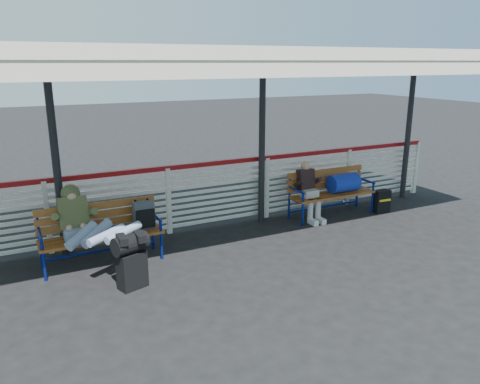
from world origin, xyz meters
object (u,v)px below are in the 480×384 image
luggage_stack (131,259)px  companion_person (309,190)px  bench_right (337,185)px  suitcase_side (381,201)px  bench_left (112,225)px  traveler_man (94,229)px

luggage_stack → companion_person: bearing=1.1°
luggage_stack → bench_right: 4.67m
bench_right → suitcase_side: size_ratio=3.87×
bench_left → companion_person: companion_person is taller
traveler_man → companion_person: bearing=8.5°
bench_left → bench_right: 4.51m
bench_right → suitcase_side: (0.91, -0.30, -0.37)m
luggage_stack → bench_left: 1.05m
bench_right → traveler_man: size_ratio=1.10×
traveler_man → suitcase_side: traveler_man is taller
traveler_man → companion_person: traveler_man is taller
traveler_man → suitcase_side: bearing=3.2°
suitcase_side → bench_right: bearing=164.3°
traveler_man → bench_left: bearing=47.2°
luggage_stack → traveler_man: 0.81m
bench_left → traveler_man: bearing=-132.8°
bench_left → companion_person: bearing=4.0°
companion_person → suitcase_side: bearing=-10.5°
bench_right → suitcase_side: bench_right is taller
traveler_man → companion_person: 4.18m
suitcase_side → traveler_man: bearing=-174.3°
companion_person → suitcase_side: size_ratio=2.46×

